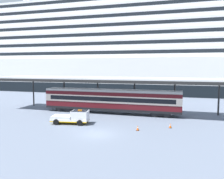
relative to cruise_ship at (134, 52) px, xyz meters
The scene contains 7 objects.
ground_plane 54.01m from the cruise_ship, 84.35° to the right, with size 400.00×400.00×0.00m, color slate.
cruise_ship is the anchor object (origin of this frame).
platform_canopy 40.30m from the cruise_ship, 85.10° to the right, with size 41.95×6.17×6.11m.
train_carriage 41.49m from the cruise_ship, 85.16° to the right, with size 23.46×2.81×4.11m.
service_truck 49.85m from the cruise_ship, 89.56° to the right, with size 5.44×2.84×2.02m.
traffic_cone_near 51.86m from the cruise_ship, 78.96° to the right, with size 0.36×0.36×0.65m.
traffic_cone_mid 50.52m from the cruise_ship, 73.92° to the right, with size 0.36×0.36×0.66m.
Camera 1 is at (9.19, -25.45, 8.07)m, focal length 37.12 mm.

